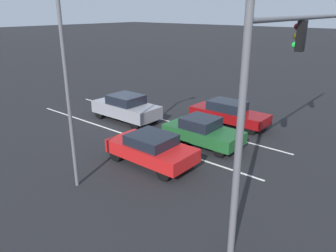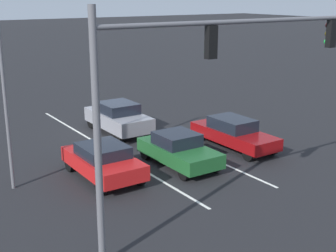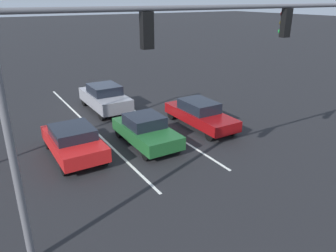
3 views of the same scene
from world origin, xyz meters
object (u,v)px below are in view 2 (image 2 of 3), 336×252
object	(u,v)px
car_darkgreen_midlane_front	(179,150)
car_maroon_leftlane_front	(233,133)
car_red_rightlane_front	(103,160)
traffic_signal_gantry	(212,69)
street_lamp_right_shoulder	(9,61)
car_gray_midlane_second	(118,117)

from	to	relation	value
car_darkgreen_midlane_front	car_maroon_leftlane_front	world-z (taller)	car_maroon_leftlane_front
car_red_rightlane_front	traffic_signal_gantry	distance (m)	7.25
traffic_signal_gantry	street_lamp_right_shoulder	world-z (taller)	street_lamp_right_shoulder
car_darkgreen_midlane_front	traffic_signal_gantry	world-z (taller)	traffic_signal_gantry
car_maroon_leftlane_front	street_lamp_right_shoulder	bearing A→B (deg)	-5.28
car_red_rightlane_front	street_lamp_right_shoulder	size ratio (longest dim) A/B	0.49
street_lamp_right_shoulder	car_darkgreen_midlane_front	bearing A→B (deg)	167.04
street_lamp_right_shoulder	car_maroon_leftlane_front	bearing A→B (deg)	174.72
street_lamp_right_shoulder	car_red_rightlane_front	bearing A→B (deg)	162.44
traffic_signal_gantry	car_gray_midlane_second	bearing A→B (deg)	-103.50
car_darkgreen_midlane_front	car_maroon_leftlane_front	distance (m)	3.70
car_maroon_leftlane_front	car_darkgreen_midlane_front	bearing A→B (deg)	8.66
car_gray_midlane_second	street_lamp_right_shoulder	bearing A→B (deg)	33.48
traffic_signal_gantry	street_lamp_right_shoulder	bearing A→B (deg)	-58.98
car_gray_midlane_second	car_red_rightlane_front	bearing A→B (deg)	56.58
car_darkgreen_midlane_front	street_lamp_right_shoulder	bearing A→B (deg)	-12.96
car_darkgreen_midlane_front	car_gray_midlane_second	xyz separation A→B (m)	(-0.19, -5.92, 0.13)
car_maroon_leftlane_front	street_lamp_right_shoulder	world-z (taller)	street_lamp_right_shoulder
car_maroon_leftlane_front	car_gray_midlane_second	xyz separation A→B (m)	(3.46, -5.37, 0.11)
car_gray_midlane_second	traffic_signal_gantry	distance (m)	12.21
car_red_rightlane_front	car_maroon_leftlane_front	size ratio (longest dim) A/B	0.86
car_maroon_leftlane_front	street_lamp_right_shoulder	xyz separation A→B (m)	(10.15, -0.94, 4.14)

